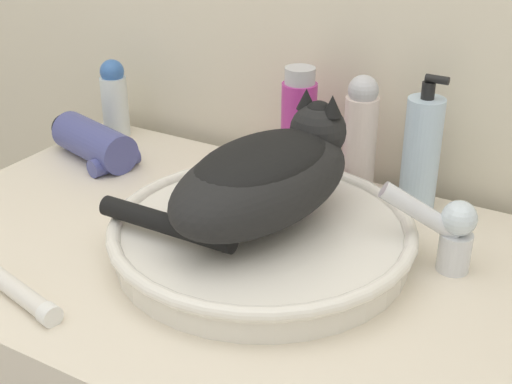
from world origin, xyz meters
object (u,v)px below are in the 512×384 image
cream_tube (19,292)px  soap_pump_bottle (421,153)px  deodorant_stick (114,98)px  hair_dryer (95,143)px  faucet (448,230)px  shampoo_bottle_tall (298,127)px  cat (265,174)px  lotion_bottle_white (360,136)px

cream_tube → soap_pump_bottle: bearing=54.9°
deodorant_stick → soap_pump_bottle: soap_pump_bottle is taller
hair_dryer → faucet: bearing=-167.6°
shampoo_bottle_tall → cream_tube: bearing=-105.6°
soap_pump_bottle → shampoo_bottle_tall: 0.21m
cat → hair_dryer: cat is taller
shampoo_bottle_tall → lotion_bottle_white: bearing=0.0°
deodorant_stick → soap_pump_bottle: (0.60, 0.00, 0.02)m
cat → shampoo_bottle_tall: cat is taller
lotion_bottle_white → hair_dryer: size_ratio=0.99×
shampoo_bottle_tall → hair_dryer: 0.37m
cat → cream_tube: cat is taller
deodorant_stick → cream_tube: deodorant_stick is taller
lotion_bottle_white → deodorant_stick: (-0.50, -0.00, -0.02)m
deodorant_stick → shampoo_bottle_tall: 0.39m
hair_dryer → cat: bearing=179.9°
faucet → cream_tube: 0.56m
deodorant_stick → hair_dryer: 0.13m
cat → deodorant_stick: cat is taller
soap_pump_bottle → hair_dryer: soap_pump_bottle is taller
cat → shampoo_bottle_tall: bearing=26.8°
deodorant_stick → soap_pump_bottle: size_ratio=0.70×
faucet → cream_tube: faucet is taller
faucet → shampoo_bottle_tall: (-0.30, 0.15, 0.03)m
faucet → shampoo_bottle_tall: shampoo_bottle_tall is taller
faucet → cream_tube: (-0.44, -0.34, -0.05)m
lotion_bottle_white → hair_dryer: lotion_bottle_white is taller
faucet → soap_pump_bottle: (-0.09, 0.15, 0.03)m
faucet → deodorant_stick: bearing=-33.5°
faucet → lotion_bottle_white: 0.25m
shampoo_bottle_tall → hair_dryer: size_ratio=0.97×
cat → deodorant_stick: 0.52m
deodorant_stick → soap_pump_bottle: bearing=0.0°
shampoo_bottle_tall → cream_tube: (-0.14, -0.49, -0.08)m
deodorant_stick → cream_tube: 0.56m
soap_pump_bottle → cream_tube: size_ratio=1.30×
faucet → hair_dryer: 0.65m
soap_pump_bottle → shampoo_bottle_tall: bearing=180.0°
shampoo_bottle_tall → cat: bearing=-73.4°
faucet → hair_dryer: faucet is taller
faucet → shampoo_bottle_tall: 0.34m
lotion_bottle_white → faucet: bearing=-38.7°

